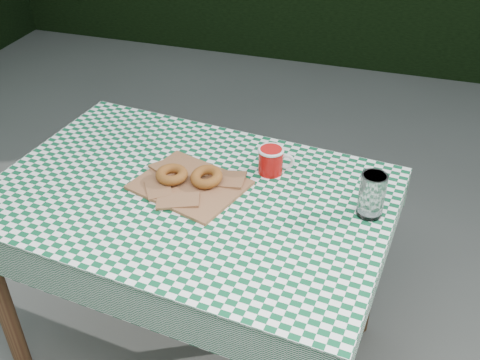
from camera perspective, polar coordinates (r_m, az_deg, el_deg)
name	(u,v)px	position (r m, az deg, el deg)	size (l,w,h in m)	color
ground	(239,350)	(2.28, -0.14, -16.99)	(60.00, 60.00, 0.00)	#565752
table	(195,279)	(2.02, -4.65, -10.04)	(1.23, 0.82, 0.75)	#562F1D
tablecloth	(189,193)	(1.77, -5.21, -1.35)	(1.25, 0.84, 0.01)	#0B4B2A
paper_bag	(190,184)	(1.79, -5.16, -0.43)	(0.33, 0.26, 0.02)	brown
bagel_front	(172,174)	(1.80, -6.98, 0.57)	(0.10, 0.10, 0.03)	brown
bagel_back	(206,177)	(1.78, -3.45, 0.32)	(0.10, 0.10, 0.03)	brown
coffee_mug	(271,161)	(1.83, 3.15, 1.98)	(0.16, 0.16, 0.09)	#AF0D0B
drinking_glass	(372,195)	(1.68, 13.30, -1.50)	(0.08, 0.08, 0.14)	silver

